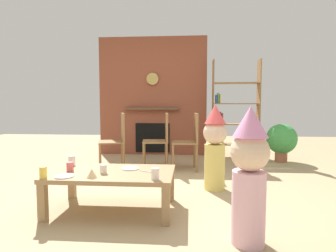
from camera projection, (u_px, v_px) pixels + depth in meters
ground_plane at (152, 194)px, 3.21m from camera, size 12.00×12.00×0.00m
brick_fireplace_feature at (153, 97)px, 5.73m from camera, size 2.20×0.28×2.40m
bookshelf at (232, 113)px, 5.43m from camera, size 0.90×0.28×1.90m
coffee_table at (113, 177)px, 2.71m from camera, size 1.19×0.71×0.38m
paper_cup_near_left at (155, 174)px, 2.41m from camera, size 0.07×0.07×0.10m
paper_cup_near_right at (43, 173)px, 2.45m from camera, size 0.06×0.06×0.11m
paper_cup_center at (103, 169)px, 2.63m from camera, size 0.07×0.07×0.09m
paper_cup_far_left at (70, 167)px, 2.72m from camera, size 0.07×0.07×0.09m
paper_cup_far_right at (72, 161)px, 2.98m from camera, size 0.07×0.07×0.10m
paper_plate_front at (64, 176)px, 2.50m from camera, size 0.17×0.17×0.01m
paper_plate_rear at (130, 168)px, 2.81m from camera, size 0.18×0.18×0.01m
birthday_cake_slice at (92, 173)px, 2.47m from camera, size 0.10×0.10×0.08m
table_fork at (146, 171)px, 2.69m from camera, size 0.14×0.09×0.01m
child_with_cone_hat at (249, 172)px, 2.03m from camera, size 0.29×0.29×1.03m
child_in_pink at (215, 145)px, 3.36m from camera, size 0.29×0.29×1.04m
dining_chair_left at (117, 137)px, 4.45m from camera, size 0.50×0.50×0.90m
dining_chair_middle at (161, 137)px, 4.48m from camera, size 0.45×0.45×0.90m
dining_chair_right at (190, 138)px, 4.36m from camera, size 0.43×0.43×0.90m
potted_plant_tall at (282, 140)px, 4.99m from camera, size 0.54×0.54×0.69m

